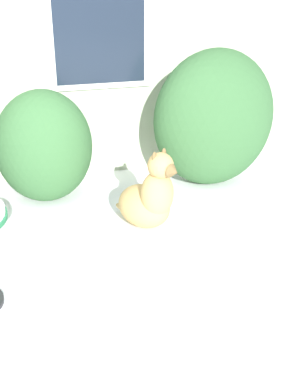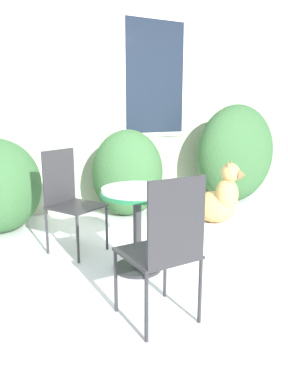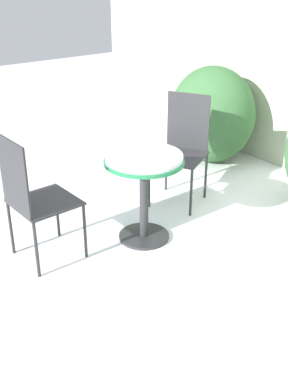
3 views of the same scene
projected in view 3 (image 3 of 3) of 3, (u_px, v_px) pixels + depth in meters
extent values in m
plane|color=white|center=(167.00, 258.00, 3.72)|extent=(16.00, 16.00, 0.00)
ellipsoid|color=#386638|center=(212.00, 115.00, 5.33)|extent=(0.98, 0.90, 1.07)
cylinder|color=#2D2D30|center=(144.00, 236.00, 4.00)|extent=(0.42, 0.42, 0.03)
cylinder|color=#2D2D30|center=(144.00, 200.00, 3.85)|extent=(0.07, 0.07, 0.64)
cylinder|color=#237A47|center=(144.00, 161.00, 3.71)|extent=(0.63, 0.63, 0.03)
cylinder|color=white|center=(144.00, 157.00, 3.69)|extent=(0.60, 0.60, 0.04)
cube|color=#2D2D30|center=(179.00, 157.00, 4.39)|extent=(0.60, 0.60, 0.02)
cube|color=#2D2D30|center=(188.00, 121.00, 4.45)|extent=(0.37, 0.21, 0.53)
cylinder|color=#2D2D30|center=(149.00, 185.00, 4.40)|extent=(0.02, 0.02, 0.45)
cylinder|color=#2D2D30|center=(191.00, 193.00, 4.25)|extent=(0.02, 0.02, 0.45)
cylinder|color=#2D2D30|center=(166.00, 169.00, 4.74)|extent=(0.02, 0.02, 0.45)
cylinder|color=#2D2D30|center=(206.00, 176.00, 4.58)|extent=(0.02, 0.02, 0.45)
cube|color=#2D2D30|center=(45.00, 202.00, 3.57)|extent=(0.47, 0.47, 0.02)
cube|color=#2D2D30|center=(14.00, 176.00, 3.33)|extent=(0.41, 0.03, 0.53)
cylinder|color=#2D2D30|center=(85.00, 231.00, 3.65)|extent=(0.02, 0.02, 0.45)
cylinder|color=#2D2D30|center=(57.00, 212.00, 3.93)|extent=(0.02, 0.02, 0.45)
cylinder|color=#2D2D30|center=(36.00, 250.00, 3.41)|extent=(0.02, 0.02, 0.45)
cylinder|color=#2D2D30|center=(11.00, 228.00, 3.69)|extent=(0.02, 0.02, 0.45)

